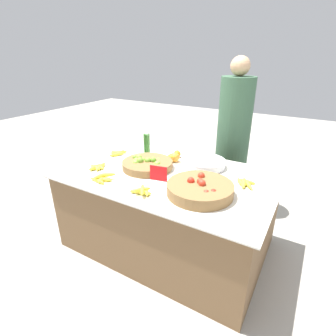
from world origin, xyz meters
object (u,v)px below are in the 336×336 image
Objects in this scene: vendor_person at (232,143)px; tomato_basket at (200,189)px; lime_bowl at (147,164)px; metal_bowl at (205,163)px; price_sign at (159,174)px.

tomato_basket is at bearing -83.41° from vendor_person.
vendor_person is at bearing 64.52° from lime_bowl.
tomato_basket reaches higher than metal_bowl.
tomato_basket is (0.56, -0.19, 0.01)m from lime_bowl.
price_sign is 0.09× the size of vendor_person.
tomato_basket is 3.38× the size of price_sign.
tomato_basket is at bearing -71.13° from metal_bowl.
price_sign is (0.21, -0.15, 0.02)m from lime_bowl.
vendor_person is (-0.13, 1.09, -0.01)m from tomato_basket.
lime_bowl is 0.26m from price_sign.
price_sign reaches higher than lime_bowl.
tomato_basket is at bearing -16.93° from price_sign.
lime_bowl is 0.27× the size of vendor_person.
metal_bowl is at bearing -92.62° from vendor_person.
price_sign is 1.08m from vendor_person.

